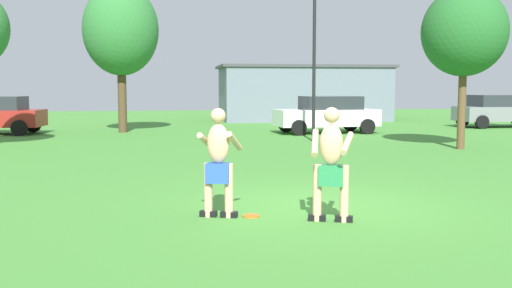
# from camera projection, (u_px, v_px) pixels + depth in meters

# --- Properties ---
(ground_plane) EXTENTS (80.00, 80.00, 0.00)m
(ground_plane) POSITION_uv_depth(u_px,v_px,m) (318.00, 206.00, 9.77)
(ground_plane) COLOR #428433
(player_near) EXTENTS (0.73, 0.69, 1.68)m
(player_near) POSITION_uv_depth(u_px,v_px,m) (331.00, 162.00, 8.55)
(player_near) COLOR black
(player_near) RESTS_ON ground_plane
(player_in_blue) EXTENTS (0.74, 0.69, 1.66)m
(player_in_blue) POSITION_uv_depth(u_px,v_px,m) (218.00, 160.00, 8.85)
(player_in_blue) COLOR black
(player_in_blue) RESTS_ON ground_plane
(frisbee) EXTENTS (0.26, 0.26, 0.03)m
(frisbee) POSITION_uv_depth(u_px,v_px,m) (251.00, 216.00, 8.94)
(frisbee) COLOR orange
(frisbee) RESTS_ON ground_plane
(car_white_near_post) EXTENTS (4.44, 2.33, 1.58)m
(car_white_near_post) POSITION_uv_depth(u_px,v_px,m) (327.00, 114.00, 24.99)
(car_white_near_post) COLOR white
(car_white_near_post) RESTS_ON ground_plane
(car_gray_mid_lot) EXTENTS (4.31, 2.05, 1.58)m
(car_gray_mid_lot) POSITION_uv_depth(u_px,v_px,m) (500.00, 110.00, 28.65)
(car_gray_mid_lot) COLOR slate
(car_gray_mid_lot) RESTS_ON ground_plane
(lamp_post) EXTENTS (0.60, 0.24, 5.51)m
(lamp_post) POSITION_uv_depth(u_px,v_px,m) (314.00, 47.00, 20.95)
(lamp_post) COLOR black
(lamp_post) RESTS_ON ground_plane
(outbuilding_behind_lot) EXTENTS (9.95, 4.93, 3.22)m
(outbuilding_behind_lot) POSITION_uv_depth(u_px,v_px,m) (303.00, 93.00, 34.71)
(outbuilding_behind_lot) COLOR slate
(outbuilding_behind_lot) RESTS_ON ground_plane
(tree_left_field) EXTENTS (2.64, 2.64, 5.08)m
(tree_left_field) POSITION_uv_depth(u_px,v_px,m) (464.00, 32.00, 18.30)
(tree_left_field) COLOR brown
(tree_left_field) RESTS_ON ground_plane
(tree_behind_players) EXTENTS (3.23, 3.23, 6.37)m
(tree_behind_players) POSITION_uv_depth(u_px,v_px,m) (121.00, 30.00, 25.12)
(tree_behind_players) COLOR #4C3823
(tree_behind_players) RESTS_ON ground_plane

